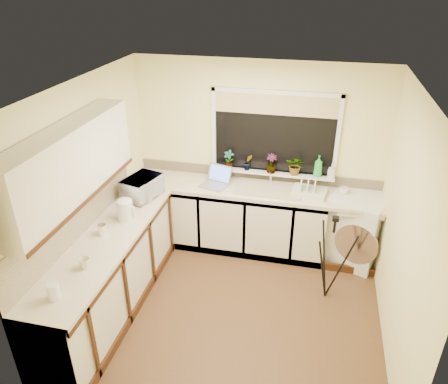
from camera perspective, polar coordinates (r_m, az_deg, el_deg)
floor at (r=4.98m, az=1.20°, el=-15.04°), size 3.20×3.20×0.00m
ceiling at (r=3.77m, az=1.58°, el=13.47°), size 3.20×3.20×0.00m
wall_back at (r=5.57m, az=4.52°, el=4.86°), size 3.20×0.00×3.20m
wall_front at (r=3.08m, az=-4.58°, el=-16.68°), size 3.20×0.00×3.20m
wall_left at (r=4.78m, az=-17.75°, el=-0.48°), size 0.00×3.00×3.00m
wall_right at (r=4.27m, az=22.96°, el=-5.01°), size 0.00×3.00×3.00m
base_cabinet_back at (r=5.72m, az=0.54°, el=-3.35°), size 2.55×0.60×0.86m
base_cabinet_left at (r=4.85m, az=-14.99°, el=-10.82°), size 0.54×2.40×0.86m
worktop_back at (r=5.45m, az=3.90°, el=0.32°), size 3.20×0.60×0.04m
worktop_left at (r=4.59m, az=-15.67°, el=-6.40°), size 0.60×2.40×0.04m
upper_cabinet at (r=4.12m, az=-19.94°, el=3.47°), size 0.28×1.90×0.70m
splashback_left at (r=4.60m, az=-19.23°, el=-3.30°), size 0.02×2.40×0.45m
splashback_back at (r=5.66m, az=4.41°, el=2.44°), size 3.20×0.02×0.14m
window_glass at (r=5.41m, az=6.73°, el=7.77°), size 1.50×0.02×1.00m
window_blind at (r=5.28m, az=6.93°, el=11.51°), size 1.50×0.02×0.25m
windowsill at (r=5.56m, az=6.37°, el=2.59°), size 1.60×0.14×0.03m
sink at (r=5.41m, az=6.00°, el=0.41°), size 0.82×0.46×0.03m
faucet at (r=5.52m, az=6.30°, el=2.24°), size 0.03×0.03×0.24m
washing_machine at (r=5.68m, az=17.14°, el=-4.68°), size 0.83×0.82×0.91m
laptop at (r=5.50m, az=-1.01°, el=1.62°), size 0.40×0.40×0.23m
kettle at (r=4.82m, az=-13.10°, el=-2.43°), size 0.18×0.18×0.23m
dish_rack at (r=5.37m, az=11.32°, el=-0.02°), size 0.45×0.36×0.06m
tripod at (r=4.92m, az=14.02°, el=-8.60°), size 0.55×0.55×1.06m
glass_jug at (r=3.94m, az=-21.86°, el=-12.19°), size 0.11×0.11×0.15m
steel_jar at (r=4.64m, az=-15.96°, el=-4.87°), size 0.09×0.09×0.12m
microwave at (r=5.25m, az=-10.91°, el=0.60°), size 0.43×0.54×0.26m
plant_a at (r=5.55m, az=0.66°, el=4.33°), size 0.15×0.11×0.26m
plant_b at (r=5.54m, az=3.21°, el=4.01°), size 0.15×0.13×0.21m
plant_c at (r=5.48m, az=6.35°, el=3.80°), size 0.17×0.17×0.25m
plant_d at (r=5.47m, az=9.58°, el=3.54°), size 0.26×0.24×0.25m
soap_bottle_green at (r=5.47m, az=12.52°, el=3.41°), size 0.11×0.11×0.28m
soap_bottle_clear at (r=5.48m, az=14.20°, el=2.74°), size 0.10×0.10×0.19m
cup_back at (r=5.48m, az=15.73°, el=0.19°), size 0.12×0.12×0.09m
cup_left at (r=4.22m, az=-18.16°, el=-9.03°), size 0.13×0.13×0.10m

